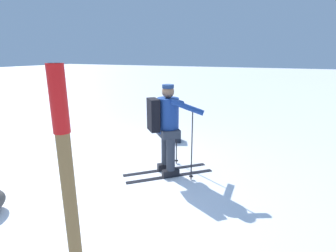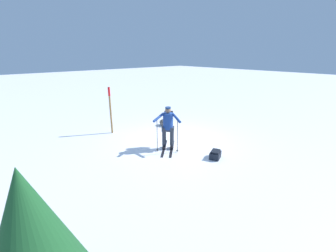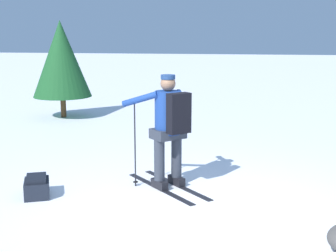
# 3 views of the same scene
# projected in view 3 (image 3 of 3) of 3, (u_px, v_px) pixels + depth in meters

# --- Properties ---
(ground_plane) EXTENTS (80.00, 80.00, 0.00)m
(ground_plane) POSITION_uv_depth(u_px,v_px,m) (191.00, 209.00, 5.94)
(ground_plane) COLOR white
(skier) EXTENTS (1.37, 1.44, 1.62)m
(skier) POSITION_uv_depth(u_px,v_px,m) (169.00, 123.00, 6.55)
(skier) COLOR black
(skier) RESTS_ON ground_plane
(dropped_backpack) EXTENTS (0.47, 0.53, 0.29)m
(dropped_backpack) POSITION_uv_depth(u_px,v_px,m) (37.00, 187.00, 6.35)
(dropped_backpack) COLOR black
(dropped_backpack) RESTS_ON ground_plane
(pine_tree) EXTENTS (1.49, 1.49, 2.48)m
(pine_tree) POSITION_uv_depth(u_px,v_px,m) (61.00, 59.00, 11.91)
(pine_tree) COLOR #4C331E
(pine_tree) RESTS_ON ground_plane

